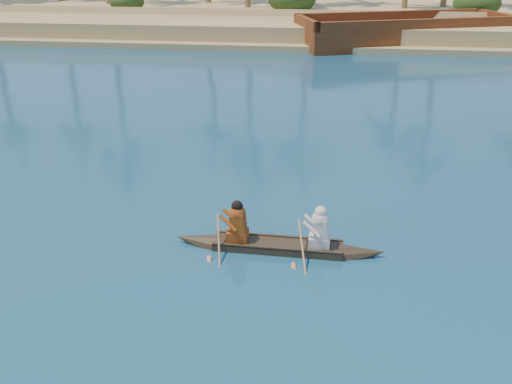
# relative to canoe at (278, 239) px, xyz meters

# --- Properties ---
(ground) EXTENTS (160.00, 160.00, 0.00)m
(ground) POSITION_rel_canoe_xyz_m (-2.58, 1.23, -0.25)
(ground) COLOR navy
(ground) RESTS_ON ground
(sandy_embankment) EXTENTS (150.00, 51.00, 1.50)m
(sandy_embankment) POSITION_rel_canoe_xyz_m (-2.58, 48.12, 0.28)
(sandy_embankment) COLOR tan
(sandy_embankment) RESTS_ON ground
(shrub_cluster) EXTENTS (100.00, 6.00, 2.40)m
(shrub_cluster) POSITION_rel_canoe_xyz_m (-2.58, 32.73, 0.95)
(shrub_cluster) COLOR #1C3915
(shrub_cluster) RESTS_ON ground
(canoe) EXTENTS (4.67, 0.76, 1.28)m
(canoe) POSITION_rel_canoe_xyz_m (0.00, 0.00, 0.00)
(canoe) COLOR #382E1E
(canoe) RESTS_ON ground
(barge_mid) EXTENTS (13.83, 8.50, 2.19)m
(barge_mid) POSITION_rel_canoe_xyz_m (5.57, 26.69, 0.52)
(barge_mid) COLOR brown
(barge_mid) RESTS_ON ground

